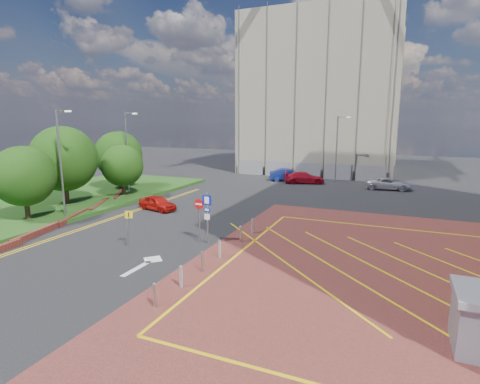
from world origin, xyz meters
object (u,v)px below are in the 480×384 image
Objects in this scene: tree_c at (122,166)px; car_blue_back at (288,175)px; lamp_back at (337,147)px; warning_sign at (128,224)px; lamp_left_far at (127,149)px; car_red_back at (304,178)px; car_red_left at (157,203)px; tree_b at (64,159)px; car_silver_back at (388,184)px; lamp_left_near at (61,159)px; sign_cluster at (204,212)px; tree_a at (24,176)px; tree_d at (118,155)px.

tree_c reaches higher than car_blue_back.
warning_sign is (-7.70, -29.37, -2.93)m from lamp_back.
lamp_left_far is 24.46m from lamp_back.
car_red_left is at bearing 136.36° from car_red_back.
tree_b is 32.76m from car_silver_back.
lamp_left_far reaches higher than warning_sign.
lamp_left_near reaches higher than tree_c.
tree_b reaches higher than car_blue_back.
tree_a is at bearing -176.06° from sign_cluster.
tree_a is at bearing -73.30° from tree_b.
tree_b is 16.46m from sign_cluster.
lamp_left_near reaches higher than tree_d.
tree_b is at bearing 122.19° from car_red_back.
lamp_left_far reaches higher than tree_b.
tree_b reaches higher than car_silver_back.
tree_b reaches higher than sign_cluster.
car_silver_back is at bearing -30.79° from car_red_left.
lamp_back is at bearing 57.60° from lamp_left_near.
car_silver_back is at bearing 67.61° from sign_cluster.
car_red_back is (0.41, 24.52, -1.26)m from sign_cluster.
car_silver_back is at bearing 27.86° from lamp_left_far.
warning_sign is (12.88, -14.37, -2.44)m from tree_d.
car_red_back is at bearing 47.51° from tree_c.
lamp_left_near is (1.58, 2.00, 1.16)m from tree_a.
tree_a is at bearing -92.86° from tree_c.
tree_c is 0.61× the size of lamp_left_far.
car_red_back is (15.12, 13.50, -3.97)m from lamp_left_far.
tree_b is 25.89m from car_blue_back.
lamp_left_far reaches higher than car_silver_back.
lamp_left_far is 3.57× the size of warning_sign.
lamp_left_far reaches higher than car_red_left.
tree_c is at bearing 97.69° from lamp_left_near.
tree_d is at bearing 100.89° from tree_a.
tree_b is at bearing -111.80° from tree_c.
car_silver_back is (13.81, 26.38, -0.77)m from warning_sign.
tree_c is 1.02× the size of car_red_back.
car_silver_back is at bearing 32.35° from tree_c.
car_blue_back is at bearing 66.15° from lamp_left_near.
warning_sign is (11.88, -6.37, -2.81)m from tree_b.
lamp_left_near is at bearing -69.65° from tree_d.
tree_d reaches higher than car_red_back.
car_blue_back is at bearing 85.79° from warning_sign.
lamp_left_near is at bearing -44.25° from tree_b.
lamp_left_far is at bearing 123.67° from car_blue_back.
tree_b is at bearing -82.87° from tree_d.
car_red_back is (2.27, -1.04, -0.07)m from car_blue_back.
tree_c is 0.81× the size of tree_d.
car_blue_back is (12.85, 14.55, -3.89)m from lamp_left_far.
car_red_left is at bearing -25.73° from tree_c.
tree_b is 26.37m from car_red_back.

